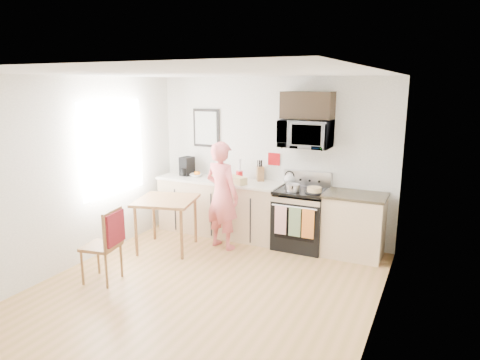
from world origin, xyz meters
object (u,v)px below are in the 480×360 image
at_px(range, 301,220).
at_px(microwave, 306,134).
at_px(dining_table, 166,205).
at_px(chair, 110,236).
at_px(cake, 314,190).
at_px(person, 222,195).

relative_size(range, microwave, 1.53).
xyz_separation_m(range, microwave, (-0.00, 0.10, 1.32)).
xyz_separation_m(dining_table, chair, (0.03, -1.25, -0.08)).
bearing_deg(microwave, chair, -127.91).
relative_size(range, dining_table, 1.29).
height_order(range, chair, range).
bearing_deg(chair, dining_table, 81.31).
xyz_separation_m(dining_table, cake, (2.05, 0.84, 0.26)).
height_order(microwave, chair, microwave).
bearing_deg(range, cake, -27.28).
relative_size(dining_table, chair, 0.93).
xyz_separation_m(person, cake, (1.32, 0.41, 0.14)).
distance_m(person, chair, 1.84).
bearing_deg(cake, microwave, 135.62).
distance_m(microwave, chair, 3.14).
height_order(range, microwave, microwave).
bearing_deg(range, dining_table, -152.41).
distance_m(person, dining_table, 0.86).
height_order(range, dining_table, range).
relative_size(person, chair, 1.72).
bearing_deg(chair, person, 57.35).
bearing_deg(person, dining_table, 44.89).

